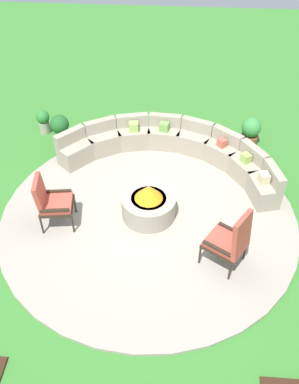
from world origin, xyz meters
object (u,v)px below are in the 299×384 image
at_px(lounge_chair_front_right, 231,240).
at_px(potted_plant_2, 251,131).
at_px(fire_pit, 149,204).
at_px(curved_stone_bench, 174,150).
at_px(lounge_chair_front_left, 51,201).
at_px(potted_plant_1, 43,121).
at_px(potted_plant_0, 60,126).

distance_m(lounge_chair_front_right, potted_plant_2, 3.68).
bearing_deg(fire_pit, curved_stone_bench, 76.57).
xyz_separation_m(lounge_chair_front_left, potted_plant_1, (-1.00, 2.97, -0.27)).
bearing_deg(potted_plant_1, curved_stone_bench, -17.03).
xyz_separation_m(lounge_chair_front_left, lounge_chair_front_right, (3.07, -0.71, 0.04)).
xyz_separation_m(lounge_chair_front_right, potted_plant_2, (0.72, 3.59, -0.28)).
xyz_separation_m(potted_plant_0, potted_plant_1, (-0.44, 0.20, -0.00)).
height_order(fire_pit, potted_plant_2, fire_pit).
bearing_deg(lounge_chair_front_left, potted_plant_2, 119.30).
relative_size(fire_pit, lounge_chair_front_right, 0.86).
xyz_separation_m(fire_pit, potted_plant_0, (-2.25, 2.44, -0.01)).
bearing_deg(potted_plant_0, fire_pit, -47.41).
xyz_separation_m(curved_stone_bench, potted_plant_0, (-2.65, 0.75, -0.03)).
bearing_deg(curved_stone_bench, fire_pit, -103.43).
bearing_deg(potted_plant_0, potted_plant_1, 155.57).
bearing_deg(potted_plant_2, potted_plant_1, 178.88).
height_order(fire_pit, potted_plant_0, fire_pit).
bearing_deg(potted_plant_2, fire_pit, -129.49).
bearing_deg(potted_plant_2, potted_plant_0, -178.61).
xyz_separation_m(lounge_chair_front_right, potted_plant_1, (-4.07, 3.69, -0.31)).
height_order(fire_pit, curved_stone_bench, curved_stone_bench).
bearing_deg(potted_plant_1, fire_pit, -44.56).
relative_size(curved_stone_bench, lounge_chair_front_left, 4.48).
bearing_deg(lounge_chair_front_left, curved_stone_bench, 126.14).
height_order(lounge_chair_front_right, potted_plant_2, lounge_chair_front_right).
relative_size(lounge_chair_front_right, potted_plant_1, 1.98).
xyz_separation_m(curved_stone_bench, lounge_chair_front_left, (-2.09, -2.03, 0.24)).
relative_size(lounge_chair_front_left, potted_plant_2, 1.52).
height_order(lounge_chair_front_left, potted_plant_2, lounge_chair_front_left).
relative_size(fire_pit, potted_plant_2, 1.49).
height_order(fire_pit, potted_plant_1, fire_pit).
distance_m(potted_plant_0, potted_plant_2, 4.35).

